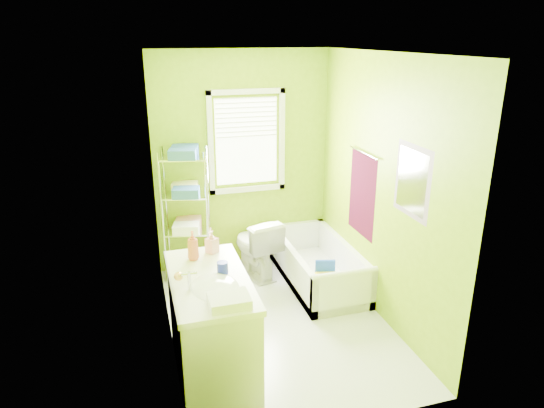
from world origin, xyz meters
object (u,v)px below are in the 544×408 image
object	(u,v)px
bathtub	(318,270)
vanity	(212,324)
wire_shelf_unit	(187,200)
toilet	(256,246)

from	to	relation	value
bathtub	vanity	distance (m)	1.94
wire_shelf_unit	toilet	bearing A→B (deg)	-13.95
toilet	vanity	distance (m)	1.83
bathtub	wire_shelf_unit	distance (m)	1.71
bathtub	toilet	size ratio (longest dim) A/B	2.07
toilet	wire_shelf_unit	world-z (taller)	wire_shelf_unit
vanity	bathtub	bearing A→B (deg)	40.85
bathtub	wire_shelf_unit	world-z (taller)	wire_shelf_unit
toilet	bathtub	bearing A→B (deg)	136.13
vanity	wire_shelf_unit	bearing A→B (deg)	88.38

